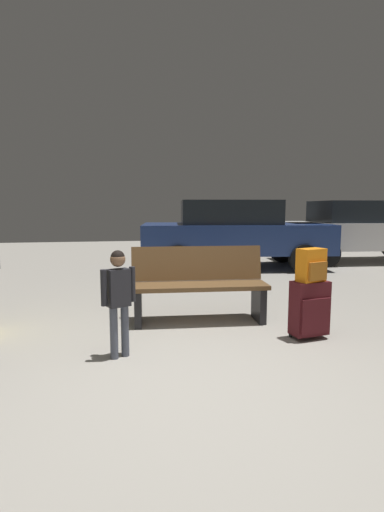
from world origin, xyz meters
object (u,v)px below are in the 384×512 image
(parked_car_near, at_px, (234,232))
(parked_car_side, at_px, (362,229))
(backpack_bright, at_px, (312,265))
(child, at_px, (118,292))
(bench, at_px, (199,285))
(suitcase, at_px, (310,308))

(parked_car_near, height_order, parked_car_side, same)
(backpack_bright, xyz_separation_m, child, (-1.95, -0.18, -0.16))
(parked_car_side, bearing_deg, parked_car_near, -173.13)
(parked_car_near, distance_m, parked_car_side, 3.47)
(parked_car_side, bearing_deg, child, -137.95)
(bench, xyz_separation_m, child, (-0.93, -1.01, 0.16))
(parked_car_near, bearing_deg, child, -116.65)
(suitcase, relative_size, backpack_bright, 1.78)
(child, xyz_separation_m, parked_car_near, (2.47, 4.92, 0.20))
(suitcase, distance_m, backpack_bright, 0.45)
(parked_car_near, relative_size, parked_car_side, 1.01)
(suitcase, height_order, backpack_bright, backpack_bright)
(child, height_order, parked_car_near, parked_car_near)
(suitcase, bearing_deg, parked_car_near, 83.68)
(bench, height_order, parked_car_side, parked_car_side)
(bench, height_order, backpack_bright, backpack_bright)
(backpack_bright, relative_size, parked_car_near, 0.08)
(bench, relative_size, suitcase, 2.70)
(suitcase, height_order, parked_car_near, parked_car_near)
(bench, height_order, child, child)
(bench, bearing_deg, backpack_bright, -38.90)
(suitcase, xyz_separation_m, parked_car_side, (3.97, 5.15, 0.48))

